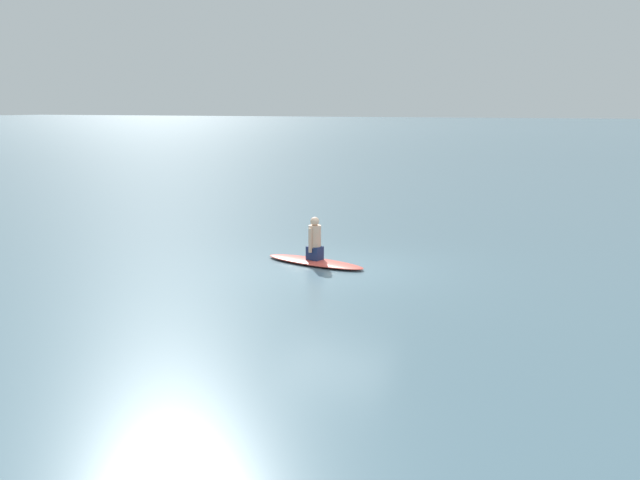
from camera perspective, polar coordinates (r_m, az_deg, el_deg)
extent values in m
plane|color=slate|center=(16.72, 1.28, -2.26)|extent=(400.00, 400.00, 0.00)
ellipsoid|color=#D84C3F|center=(17.25, -0.40, -1.69)|extent=(2.77, 1.32, 0.11)
cube|color=navy|center=(17.21, -0.40, -1.01)|extent=(0.38, 0.34, 0.31)
cylinder|color=#D6AD8E|center=(17.13, -0.40, 0.28)|extent=(0.35, 0.35, 0.52)
sphere|color=#D6AD8E|center=(17.07, -0.41, 1.45)|extent=(0.21, 0.21, 0.21)
cylinder|color=#D6AD8E|center=(17.28, -0.06, 0.15)|extent=(0.10, 0.10, 0.57)
cylinder|color=#D6AD8E|center=(17.01, -0.76, -0.02)|extent=(0.10, 0.10, 0.57)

